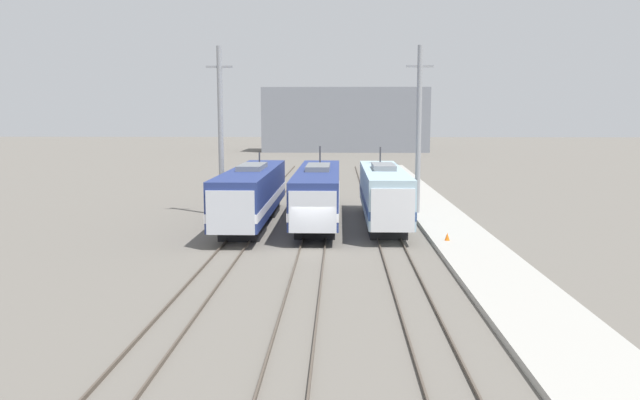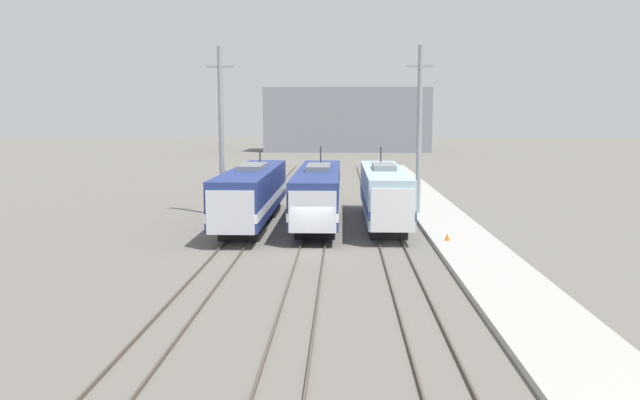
% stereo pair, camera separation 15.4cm
% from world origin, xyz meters
% --- Properties ---
extents(ground_plane, '(400.00, 400.00, 0.00)m').
position_xyz_m(ground_plane, '(0.00, 0.00, 0.00)').
color(ground_plane, '#666059').
extents(rail_pair_far_left, '(1.51, 120.00, 0.15)m').
position_xyz_m(rail_pair_far_left, '(-4.66, 0.00, 0.07)').
color(rail_pair_far_left, '#4C4238').
rests_on(rail_pair_far_left, ground_plane).
extents(rail_pair_center, '(1.51, 120.00, 0.15)m').
position_xyz_m(rail_pair_center, '(0.00, 0.00, 0.07)').
color(rail_pair_center, '#4C4238').
rests_on(rail_pair_center, ground_plane).
extents(rail_pair_far_right, '(1.51, 120.00, 0.15)m').
position_xyz_m(rail_pair_far_right, '(4.66, 0.00, 0.07)').
color(rail_pair_far_right, '#4C4238').
rests_on(rail_pair_far_right, ground_plane).
extents(locomotive_far_left, '(3.07, 18.38, 4.92)m').
position_xyz_m(locomotive_far_left, '(-4.66, 8.14, 2.21)').
color(locomotive_far_left, black).
rests_on(locomotive_far_left, ground_plane).
extents(locomotive_center, '(3.06, 19.04, 5.35)m').
position_xyz_m(locomotive_center, '(0.00, 9.10, 2.16)').
color(locomotive_center, black).
rests_on(locomotive_center, ground_plane).
extents(locomotive_far_right, '(2.83, 16.52, 5.36)m').
position_xyz_m(locomotive_far_right, '(4.66, 8.21, 2.22)').
color(locomotive_far_right, '#232326').
rests_on(locomotive_far_right, ground_plane).
extents(catenary_tower_left, '(2.04, 0.40, 12.94)m').
position_xyz_m(catenary_tower_left, '(-7.59, 12.39, 6.59)').
color(catenary_tower_left, gray).
rests_on(catenary_tower_left, ground_plane).
extents(catenary_tower_right, '(2.04, 0.40, 12.94)m').
position_xyz_m(catenary_tower_right, '(7.54, 12.39, 6.59)').
color(catenary_tower_right, gray).
rests_on(catenary_tower_right, ground_plane).
extents(platform, '(4.00, 120.00, 0.30)m').
position_xyz_m(platform, '(9.13, 0.00, 0.15)').
color(platform, '#A8A59E').
rests_on(platform, ground_plane).
extents(traffic_cone, '(0.31, 0.31, 0.46)m').
position_xyz_m(traffic_cone, '(8.02, 1.50, 0.52)').
color(traffic_cone, orange).
rests_on(traffic_cone, platform).
extents(depot_building, '(35.80, 13.40, 13.82)m').
position_xyz_m(depot_building, '(2.74, 104.03, 6.91)').
color(depot_building, gray).
rests_on(depot_building, ground_plane).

